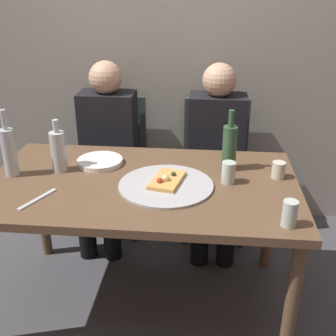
{
  "coord_description": "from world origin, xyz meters",
  "views": [
    {
      "loc": [
        0.3,
        -1.8,
        1.65
      ],
      "look_at": [
        0.12,
        0.06,
        0.79
      ],
      "focal_mm": 44.92,
      "sensor_mm": 36.0,
      "label": 1
    }
  ],
  "objects_px": {
    "pizza_slice_last": "(167,180)",
    "guest_in_beanie": "(216,150)",
    "wine_bottle": "(9,151)",
    "water_bottle": "(58,151)",
    "chair_right": "(215,159)",
    "chair_left": "(112,155)",
    "plate_stack": "(100,161)",
    "tumbler_near": "(228,173)",
    "tumbler_far": "(278,170)",
    "table_knife": "(38,199)",
    "beer_bottle": "(229,147)",
    "wine_glass": "(290,214)",
    "guest_in_sweater": "(106,146)",
    "dining_table": "(142,196)",
    "pizza_tray": "(166,185)"
  },
  "relations": [
    {
      "from": "pizza_tray",
      "to": "guest_in_sweater",
      "type": "relative_size",
      "value": 0.38
    },
    {
      "from": "beer_bottle",
      "to": "plate_stack",
      "type": "xyz_separation_m",
      "value": [
        -0.67,
        -0.0,
        -0.11
      ]
    },
    {
      "from": "pizza_tray",
      "to": "wine_bottle",
      "type": "xyz_separation_m",
      "value": [
        -0.78,
        0.05,
        0.12
      ]
    },
    {
      "from": "dining_table",
      "to": "wine_glass",
      "type": "distance_m",
      "value": 0.74
    },
    {
      "from": "beer_bottle",
      "to": "wine_glass",
      "type": "bearing_deg",
      "value": -67.12
    },
    {
      "from": "dining_table",
      "to": "pizza_tray",
      "type": "height_order",
      "value": "pizza_tray"
    },
    {
      "from": "guest_in_sweater",
      "to": "guest_in_beanie",
      "type": "bearing_deg",
      "value": -180.0
    },
    {
      "from": "chair_left",
      "to": "pizza_tray",
      "type": "bearing_deg",
      "value": 117.92
    },
    {
      "from": "wine_bottle",
      "to": "chair_right",
      "type": "bearing_deg",
      "value": 38.88
    },
    {
      "from": "water_bottle",
      "to": "tumbler_far",
      "type": "distance_m",
      "value": 1.1
    },
    {
      "from": "wine_bottle",
      "to": "water_bottle",
      "type": "bearing_deg",
      "value": 19.22
    },
    {
      "from": "guest_in_sweater",
      "to": "table_knife",
      "type": "bearing_deg",
      "value": 84.26
    },
    {
      "from": "guest_in_beanie",
      "to": "dining_table",
      "type": "bearing_deg",
      "value": 61.58
    },
    {
      "from": "chair_left",
      "to": "plate_stack",
      "type": "bearing_deg",
      "value": 97.89
    },
    {
      "from": "tumbler_near",
      "to": "chair_right",
      "type": "distance_m",
      "value": 0.86
    },
    {
      "from": "pizza_tray",
      "to": "wine_bottle",
      "type": "bearing_deg",
      "value": 176.13
    },
    {
      "from": "tumbler_far",
      "to": "water_bottle",
      "type": "bearing_deg",
      "value": -179.01
    },
    {
      "from": "wine_bottle",
      "to": "water_bottle",
      "type": "height_order",
      "value": "wine_bottle"
    },
    {
      "from": "tumbler_near",
      "to": "chair_left",
      "type": "xyz_separation_m",
      "value": [
        -0.76,
        0.81,
        -0.28
      ]
    },
    {
      "from": "pizza_slice_last",
      "to": "guest_in_sweater",
      "type": "bearing_deg",
      "value": 123.57
    },
    {
      "from": "pizza_tray",
      "to": "beer_bottle",
      "type": "xyz_separation_m",
      "value": [
        0.3,
        0.23,
        0.12
      ]
    },
    {
      "from": "plate_stack",
      "to": "guest_in_beanie",
      "type": "height_order",
      "value": "guest_in_beanie"
    },
    {
      "from": "plate_stack",
      "to": "guest_in_sweater",
      "type": "distance_m",
      "value": 0.52
    },
    {
      "from": "dining_table",
      "to": "pizza_tray",
      "type": "distance_m",
      "value": 0.16
    },
    {
      "from": "wine_glass",
      "to": "chair_right",
      "type": "relative_size",
      "value": 0.12
    },
    {
      "from": "dining_table",
      "to": "wine_bottle",
      "type": "xyz_separation_m",
      "value": [
        -0.65,
        0.01,
        0.21
      ]
    },
    {
      "from": "wine_glass",
      "to": "table_knife",
      "type": "relative_size",
      "value": 0.5
    },
    {
      "from": "pizza_slice_last",
      "to": "wine_glass",
      "type": "relative_size",
      "value": 2.19
    },
    {
      "from": "pizza_slice_last",
      "to": "wine_glass",
      "type": "distance_m",
      "value": 0.61
    },
    {
      "from": "pizza_tray",
      "to": "pizza_slice_last",
      "type": "distance_m",
      "value": 0.03
    },
    {
      "from": "table_knife",
      "to": "guest_in_beanie",
      "type": "relative_size",
      "value": 0.19
    },
    {
      "from": "pizza_slice_last",
      "to": "chair_right",
      "type": "relative_size",
      "value": 0.27
    },
    {
      "from": "pizza_slice_last",
      "to": "guest_in_beanie",
      "type": "xyz_separation_m",
      "value": [
        0.25,
        0.7,
        -0.12
      ]
    },
    {
      "from": "dining_table",
      "to": "chair_right",
      "type": "xyz_separation_m",
      "value": [
        0.37,
        0.83,
        -0.15
      ]
    },
    {
      "from": "wine_glass",
      "to": "plate_stack",
      "type": "relative_size",
      "value": 0.46
    },
    {
      "from": "tumbler_near",
      "to": "chair_right",
      "type": "relative_size",
      "value": 0.12
    },
    {
      "from": "table_knife",
      "to": "chair_left",
      "type": "bearing_deg",
      "value": 19.85
    },
    {
      "from": "tumbler_far",
      "to": "plate_stack",
      "type": "xyz_separation_m",
      "value": [
        -0.91,
        0.08,
        -0.03
      ]
    },
    {
      "from": "wine_bottle",
      "to": "plate_stack",
      "type": "relative_size",
      "value": 1.41
    },
    {
      "from": "beer_bottle",
      "to": "wine_glass",
      "type": "distance_m",
      "value": 0.57
    },
    {
      "from": "guest_in_beanie",
      "to": "table_knife",
      "type": "bearing_deg",
      "value": 48.59
    },
    {
      "from": "pizza_slice_last",
      "to": "wine_glass",
      "type": "height_order",
      "value": "wine_glass"
    },
    {
      "from": "dining_table",
      "to": "wine_glass",
      "type": "xyz_separation_m",
      "value": [
        0.64,
        -0.34,
        0.13
      ]
    },
    {
      "from": "dining_table",
      "to": "pizza_slice_last",
      "type": "distance_m",
      "value": 0.16
    },
    {
      "from": "table_knife",
      "to": "plate_stack",
      "type": "bearing_deg",
      "value": 1.04
    },
    {
      "from": "guest_in_beanie",
      "to": "tumbler_near",
      "type": "bearing_deg",
      "value": 94.07
    },
    {
      "from": "plate_stack",
      "to": "table_knife",
      "type": "relative_size",
      "value": 1.09
    },
    {
      "from": "guest_in_sweater",
      "to": "pizza_tray",
      "type": "bearing_deg",
      "value": 122.64
    },
    {
      "from": "tumbler_far",
      "to": "table_knife",
      "type": "relative_size",
      "value": 0.38
    },
    {
      "from": "plate_stack",
      "to": "pizza_tray",
      "type": "bearing_deg",
      "value": -31.32
    }
  ]
}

